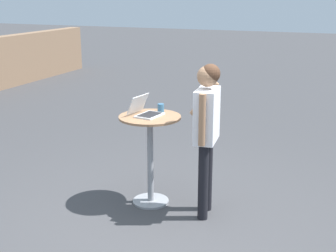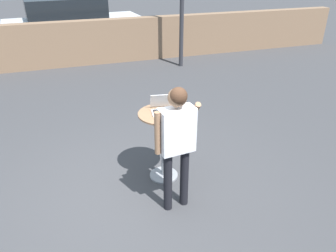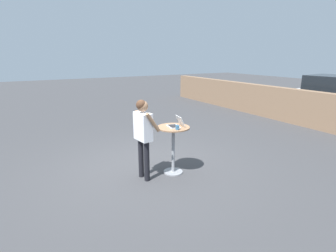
# 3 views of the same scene
# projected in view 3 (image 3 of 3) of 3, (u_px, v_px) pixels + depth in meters

# --- Properties ---
(ground_plane) EXTENTS (50.00, 50.00, 0.00)m
(ground_plane) POSITION_uv_depth(u_px,v_px,m) (148.00, 168.00, 6.02)
(ground_plane) COLOR #3D3D3F
(pavement_kerb) EXTENTS (17.39, 0.35, 1.29)m
(pavement_kerb) POSITION_uv_depth(u_px,v_px,m) (320.00, 111.00, 9.00)
(pavement_kerb) COLOR #84664C
(pavement_kerb) RESTS_ON ground_plane
(cafe_table) EXTENTS (0.70, 0.70, 1.04)m
(cafe_table) POSITION_uv_depth(u_px,v_px,m) (173.00, 142.00, 5.60)
(cafe_table) COLOR gray
(cafe_table) RESTS_ON ground_plane
(laptop) EXTENTS (0.36, 0.36, 0.22)m
(laptop) POSITION_uv_depth(u_px,v_px,m) (176.00, 124.00, 5.52)
(laptop) COLOR silver
(laptop) RESTS_ON cafe_table
(coffee_mug) EXTENTS (0.11, 0.08, 0.09)m
(coffee_mug) POSITION_uv_depth(u_px,v_px,m) (177.00, 127.00, 5.29)
(coffee_mug) COLOR #336084
(coffee_mug) RESTS_ON cafe_table
(standing_person) EXTENTS (0.57, 0.40, 1.67)m
(standing_person) POSITION_uv_depth(u_px,v_px,m) (143.00, 130.00, 5.22)
(standing_person) COLOR black
(standing_person) RESTS_ON ground_plane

